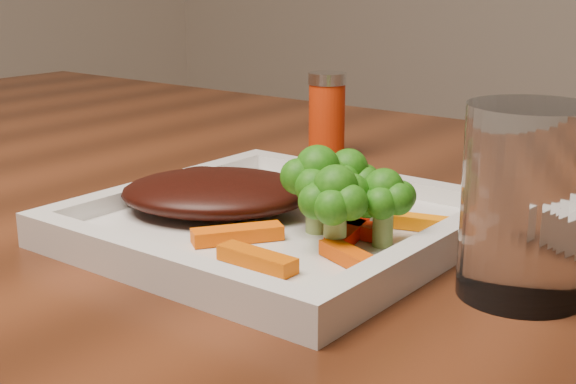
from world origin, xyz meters
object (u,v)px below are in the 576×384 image
Objects in this scene: steak at (218,192)px; spice_shaker at (327,116)px; drinking_glass at (526,203)px; plate at (278,229)px.

spice_shaker reaches higher than steak.
drinking_glass reaches higher than spice_shaker.
spice_shaker is at bearing 117.22° from plate.
drinking_glass is at bearing 1.49° from plate.
spice_shaker is 0.77× the size of drinking_glass.
spice_shaker is (-0.07, 0.24, 0.02)m from steak.
steak is 0.25m from drinking_glass.
plate is 0.27m from spice_shaker.
plate is at bearing 6.74° from steak.
steak is (-0.06, -0.01, 0.02)m from plate.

